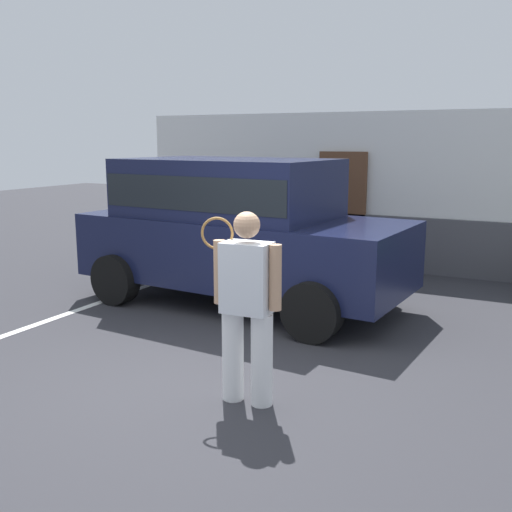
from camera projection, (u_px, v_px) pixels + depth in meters
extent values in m
plane|color=#2D2D33|center=(191.00, 383.00, 5.70)|extent=(40.00, 40.00, 0.00)
cube|color=silver|center=(84.00, 308.00, 8.25)|extent=(0.12, 4.40, 0.01)
cube|color=white|center=(374.00, 191.00, 10.73)|extent=(9.39, 0.30, 2.80)
cube|color=#4C4C51|center=(369.00, 242.00, 10.73)|extent=(7.89, 0.10, 0.98)
cube|color=brown|center=(342.00, 210.00, 10.84)|extent=(0.90, 0.06, 2.10)
cube|color=#141938|center=(243.00, 249.00, 8.31)|extent=(4.72, 2.22, 0.90)
cube|color=#141938|center=(228.00, 188.00, 8.28)|extent=(3.02, 1.96, 0.80)
cube|color=black|center=(228.00, 189.00, 8.28)|extent=(2.96, 1.97, 0.44)
cylinder|color=black|center=(371.00, 279.00, 8.41)|extent=(0.74, 0.31, 0.72)
cylinder|color=black|center=(312.00, 312.00, 6.81)|extent=(0.74, 0.31, 0.72)
cylinder|color=black|center=(196.00, 257.00, 9.98)|extent=(0.74, 0.31, 0.72)
cylinder|color=black|center=(115.00, 279.00, 8.39)|extent=(0.74, 0.31, 0.72)
cylinder|color=white|center=(262.00, 360.00, 5.17)|extent=(0.19, 0.19, 0.83)
cylinder|color=white|center=(233.00, 355.00, 5.28)|extent=(0.19, 0.19, 0.83)
cube|color=silver|center=(247.00, 278.00, 5.09)|extent=(0.44, 0.29, 0.62)
sphere|color=tan|center=(247.00, 225.00, 5.00)|extent=(0.23, 0.23, 0.23)
cylinder|color=tan|center=(275.00, 278.00, 4.97)|extent=(0.11, 0.11, 0.57)
cylinder|color=tan|center=(220.00, 272.00, 5.19)|extent=(0.11, 0.11, 0.57)
torus|color=olive|center=(217.00, 233.00, 5.19)|extent=(0.28, 0.12, 0.29)
cylinder|color=olive|center=(218.00, 260.00, 5.23)|extent=(0.03, 0.03, 0.20)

